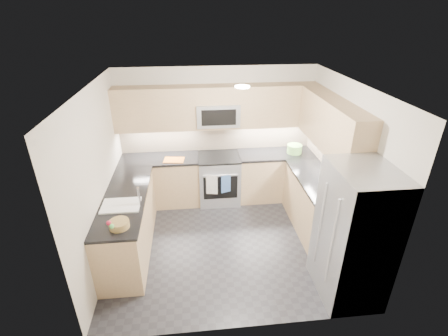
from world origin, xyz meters
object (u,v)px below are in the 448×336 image
Objects in this scene: utensil_bowl at (294,149)px; cutting_board at (174,160)px; microwave at (218,114)px; fruit_basket at (119,224)px; refrigerator at (354,235)px; gas_range at (219,179)px.

utensil_bowl reaches higher than cutting_board.
microwave is 1.59m from utensil_bowl.
utensil_bowl reaches higher than fruit_basket.
fruit_basket is (-0.61, -1.92, 0.04)m from cutting_board.
utensil_bowl is (1.43, -0.13, -0.68)m from microwave.
cutting_board is 1.42× the size of fruit_basket.
refrigerator is at bearing -89.53° from utensil_bowl.
microwave reaches higher than utensil_bowl.
fruit_basket is at bearing -107.75° from cutting_board.
gas_range is at bearing 7.06° from cutting_board.
utensil_bowl is 1.11× the size of fruit_basket.
gas_range is 3.63× the size of fruit_basket.
refrigerator is (1.45, -2.55, -0.80)m from microwave.
gas_range is at bearing 120.88° from refrigerator.
cutting_board is at bearing -164.53° from microwave.
microwave is 0.42× the size of refrigerator.
fruit_basket is at bearing 172.01° from refrigerator.
refrigerator reaches higher than fruit_basket.
cutting_board is (-2.25, -0.10, -0.07)m from utensil_bowl.
cutting_board is (-2.27, 2.32, 0.05)m from refrigerator.
refrigerator reaches higher than utensil_bowl.
fruit_basket is (-2.86, -2.02, -0.03)m from utensil_bowl.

